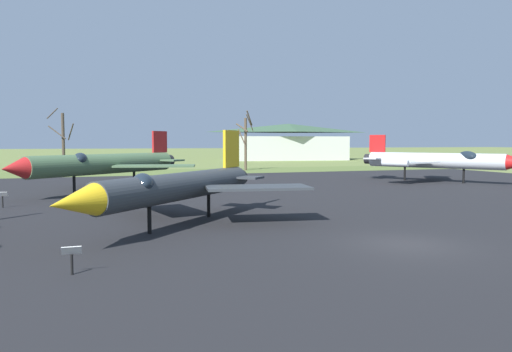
{
  "coord_description": "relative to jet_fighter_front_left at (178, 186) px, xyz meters",
  "views": [
    {
      "loc": [
        -11.42,
        -15.49,
        4.05
      ],
      "look_at": [
        -1.14,
        15.41,
        1.72
      ],
      "focal_mm": 33.14,
      "sensor_mm": 36.0,
      "label": 1
    }
  ],
  "objects": [
    {
      "name": "jet_fighter_front_right",
      "position": [
        28.81,
        16.73,
        0.28
      ],
      "size": [
        12.15,
        14.52,
        4.84
      ],
      "color": "silver",
      "rests_on": "ground"
    },
    {
      "name": "jet_fighter_rear_center",
      "position": [
        -3.17,
        17.12,
        0.38
      ],
      "size": [
        13.94,
        13.31,
        5.07
      ],
      "color": "#4C6B47",
      "rests_on": "ground"
    },
    {
      "name": "asphalt_apron",
      "position": [
        7.89,
        8.96,
        -1.94
      ],
      "size": [
        78.21,
        53.1,
        0.05
      ],
      "primitive_type": "cube",
      "color": "black",
      "rests_on": "ground"
    },
    {
      "name": "grass_verge_strip",
      "position": [
        7.89,
        41.51,
        -1.94
      ],
      "size": [
        138.21,
        12.0,
        0.06
      ],
      "primitive_type": "cube",
      "color": "#5D7034",
      "rests_on": "ground"
    },
    {
      "name": "ground_plane",
      "position": [
        7.89,
        -6.97,
        -1.97
      ],
      "size": [
        600.0,
        600.0,
        0.0
      ],
      "primitive_type": "plane",
      "color": "olive"
    },
    {
      "name": "jet_fighter_front_left",
      "position": [
        0.0,
        0.0,
        0.0
      ],
      "size": [
        12.13,
        12.49,
        4.74
      ],
      "color": "#33383D",
      "rests_on": "ground"
    },
    {
      "name": "info_placard_front_left",
      "position": [
        -4.38,
        -7.4,
        -1.37
      ],
      "size": [
        0.58,
        0.23,
        0.93
      ],
      "color": "black",
      "rests_on": "ground"
    },
    {
      "name": "bare_tree_left_of_center",
      "position": [
        -7.8,
        41.64,
        2.22
      ],
      "size": [
        3.15,
        3.5,
        8.44
      ],
      "color": "#42382D",
      "rests_on": "ground"
    },
    {
      "name": "visitor_building",
      "position": [
        37.54,
        77.48,
        2.02
      ],
      "size": [
        28.0,
        14.14,
        8.25
      ],
      "color": "beige",
      "rests_on": "ground"
    },
    {
      "name": "info_placard_rear_center",
      "position": [
        -9.18,
        9.54,
        -1.3
      ],
      "size": [
        0.62,
        0.3,
        1.04
      ],
      "color": "black",
      "rests_on": "ground"
    },
    {
      "name": "bare_tree_center",
      "position": [
        16.21,
        41.81,
        2.35
      ],
      "size": [
        3.25,
        3.53,
        8.5
      ],
      "color": "brown",
      "rests_on": "ground"
    }
  ]
}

